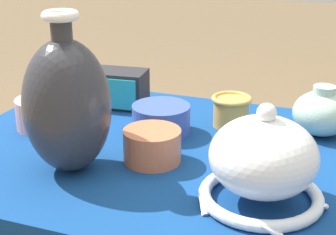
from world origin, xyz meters
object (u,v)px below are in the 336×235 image
at_px(vase_tall_bulbous, 67,105).
at_px(mosaic_tile_box, 118,88).
at_px(jar_round_celadon, 322,113).
at_px(pot_squat_terracotta, 152,146).
at_px(cup_wide_ochre, 231,110).
at_px(vase_dome_bell, 263,163).
at_px(pot_squat_rose, 43,113).
at_px(pot_squat_cobalt, 161,119).

bearing_deg(vase_tall_bulbous, mosaic_tile_box, 101.31).
bearing_deg(jar_round_celadon, pot_squat_terracotta, -139.51).
distance_m(vase_tall_bulbous, cup_wide_ochre, 0.42).
distance_m(jar_round_celadon, cup_wide_ochre, 0.21).
relative_size(vase_dome_bell, pot_squat_terracotta, 1.98).
distance_m(vase_dome_bell, cup_wide_ochre, 0.35).
bearing_deg(pot_squat_rose, vase_dome_bell, -16.70).
xyz_separation_m(cup_wide_ochre, pot_squat_rose, (-0.41, -0.16, -0.01)).
height_order(jar_round_celadon, pot_squat_terracotta, jar_round_celadon).
height_order(vase_tall_bulbous, jar_round_celadon, vase_tall_bulbous).
relative_size(vase_dome_bell, mosaic_tile_box, 1.49).
distance_m(vase_tall_bulbous, mosaic_tile_box, 0.38).
bearing_deg(mosaic_tile_box, vase_tall_bulbous, -84.43).
height_order(vase_tall_bulbous, vase_dome_bell, vase_tall_bulbous).
height_order(vase_tall_bulbous, mosaic_tile_box, vase_tall_bulbous).
bearing_deg(cup_wide_ochre, mosaic_tile_box, 173.18).
bearing_deg(cup_wide_ochre, vase_tall_bulbous, -126.30).
xyz_separation_m(pot_squat_rose, pot_squat_cobalt, (0.27, 0.07, -0.00)).
xyz_separation_m(cup_wide_ochre, pot_squat_terracotta, (-0.10, -0.24, -0.01)).
relative_size(jar_round_celadon, pot_squat_cobalt, 0.99).
bearing_deg(vase_tall_bulbous, pot_squat_cobalt, 67.12).
distance_m(cup_wide_ochre, pot_squat_rose, 0.44).
distance_m(mosaic_tile_box, pot_squat_terracotta, 0.35).
distance_m(cup_wide_ochre, pot_squat_cobalt, 0.17).
relative_size(vase_dome_bell, jar_round_celadon, 1.76).
height_order(cup_wide_ochre, pot_squat_terracotta, cup_wide_ochre).
distance_m(cup_wide_ochre, pot_squat_terracotta, 0.26).
distance_m(mosaic_tile_box, pot_squat_rose, 0.22).
distance_m(vase_tall_bulbous, vase_dome_bell, 0.38).
distance_m(vase_dome_bell, pot_squat_terracotta, 0.25).
xyz_separation_m(vase_tall_bulbous, jar_round_celadon, (0.44, 0.35, -0.08)).
height_order(pot_squat_cobalt, pot_squat_terracotta, pot_squat_terracotta).
xyz_separation_m(jar_round_celadon, cup_wide_ochre, (-0.20, -0.02, -0.01)).
xyz_separation_m(vase_tall_bulbous, pot_squat_terracotta, (0.14, 0.09, -0.10)).
bearing_deg(pot_squat_cobalt, pot_squat_terracotta, -75.75).
relative_size(vase_tall_bulbous, mosaic_tile_box, 1.99).
bearing_deg(pot_squat_terracotta, pot_squat_cobalt, 104.25).
bearing_deg(pot_squat_terracotta, pot_squat_rose, 165.38).
bearing_deg(pot_squat_cobalt, mosaic_tile_box, 142.95).
distance_m(pot_squat_rose, pot_squat_terracotta, 0.32).
height_order(mosaic_tile_box, cup_wide_ochre, mosaic_tile_box).
bearing_deg(pot_squat_rose, jar_round_celadon, 16.49).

